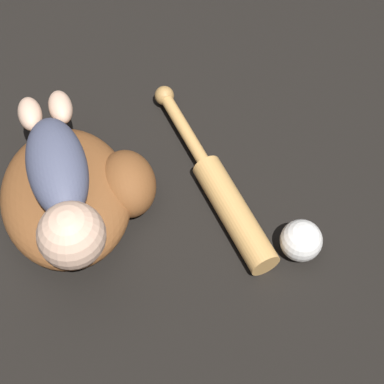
{
  "coord_description": "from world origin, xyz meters",
  "views": [
    {
      "loc": [
        0.73,
        0.05,
        1.09
      ],
      "look_at": [
        0.12,
        0.22,
        0.08
      ],
      "focal_mm": 60.0,
      "sensor_mm": 36.0,
      "label": 1
    }
  ],
  "objects_px": {
    "baby_figure": "(61,187)",
    "baseball_bat": "(222,192)",
    "baseball": "(301,241)",
    "baseball_glove": "(77,194)"
  },
  "relations": [
    {
      "from": "baseball_bat",
      "to": "baseball",
      "type": "distance_m",
      "value": 0.18
    },
    {
      "from": "baby_figure",
      "to": "baseball",
      "type": "relative_size",
      "value": 5.03
    },
    {
      "from": "baseball_glove",
      "to": "baseball_bat",
      "type": "bearing_deg",
      "value": 78.73
    },
    {
      "from": "baseball_bat",
      "to": "baseball_glove",
      "type": "bearing_deg",
      "value": -101.27
    },
    {
      "from": "baseball_bat",
      "to": "baseball",
      "type": "bearing_deg",
      "value": 36.87
    },
    {
      "from": "baby_figure",
      "to": "baseball_glove",
      "type": "bearing_deg",
      "value": 157.61
    },
    {
      "from": "baby_figure",
      "to": "baseball_bat",
      "type": "relative_size",
      "value": 0.85
    },
    {
      "from": "baseball_glove",
      "to": "baseball_bat",
      "type": "relative_size",
      "value": 0.68
    },
    {
      "from": "baseball_bat",
      "to": "baseball",
      "type": "height_order",
      "value": "baseball"
    },
    {
      "from": "baseball_glove",
      "to": "baby_figure",
      "type": "height_order",
      "value": "baby_figure"
    }
  ]
}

